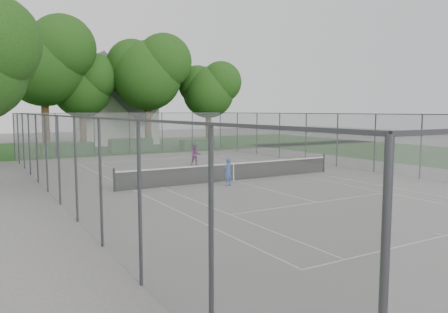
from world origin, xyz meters
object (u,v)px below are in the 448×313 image
tennis_net (234,171)px  house (116,109)px  woman_player (195,155)px  girl_player (228,172)px

tennis_net → house: (2.32, 28.58, 3.42)m
tennis_net → woman_player: (1.15, 6.78, 0.22)m
tennis_net → girl_player: bearing=-131.9°
tennis_net → woman_player: 6.88m
house → girl_player: 30.15m
girl_player → house: bearing=-121.3°
girl_player → woman_player: size_ratio=0.96×
tennis_net → girl_player: 1.62m
tennis_net → woman_player: bearing=80.3°
tennis_net → girl_player: girl_player is taller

